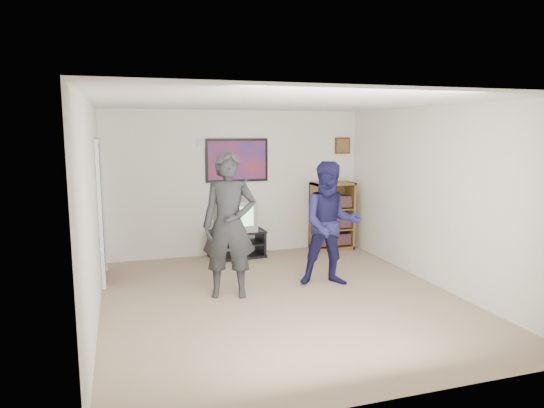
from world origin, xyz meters
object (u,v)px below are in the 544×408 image
bookshelf (332,216)px  person_short (331,224)px  person_tall (229,225)px  media_stand (237,244)px  crt_television (236,215)px

bookshelf → person_short: 2.12m
person_tall → bookshelf: bearing=55.3°
media_stand → person_short: 2.16m
media_stand → person_short: bearing=-67.7°
crt_television → bookshelf: (1.82, 0.05, -0.12)m
bookshelf → crt_television: bearing=-178.4°
bookshelf → person_tall: size_ratio=0.65×
media_stand → crt_television: (-0.01, 0.00, 0.50)m
media_stand → crt_television: bearing=176.1°
crt_television → bookshelf: bearing=-1.9°
media_stand → person_short: size_ratio=0.55×
person_tall → person_short: person_tall is taller
media_stand → person_tall: person_tall is taller
media_stand → bookshelf: size_ratio=0.79×
crt_television → person_short: 2.07m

